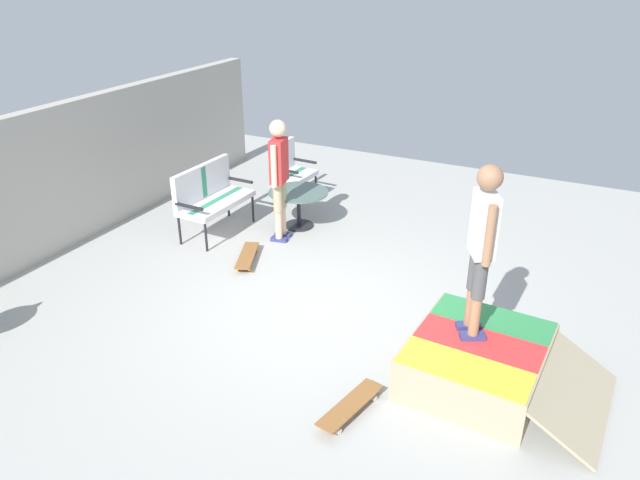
% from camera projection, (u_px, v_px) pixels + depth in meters
% --- Properties ---
extents(ground_plane, '(12.00, 12.00, 0.10)m').
position_uv_depth(ground_plane, '(315.00, 314.00, 7.10)').
color(ground_plane, '#A8A8A3').
extents(back_wall_cinderblock, '(9.00, 0.20, 1.98)m').
position_uv_depth(back_wall_cinderblock, '(56.00, 179.00, 8.27)').
color(back_wall_cinderblock, '#ADA89E').
rests_on(back_wall_cinderblock, ground_plane).
extents(skate_ramp, '(1.50, 1.90, 0.46)m').
position_uv_depth(skate_ramp, '(480.00, 361.00, 5.83)').
color(skate_ramp, tan).
rests_on(skate_ramp, ground_plane).
extents(patio_bench, '(1.26, 0.58, 1.02)m').
position_uv_depth(patio_bench, '(210.00, 193.00, 8.84)').
color(patio_bench, black).
rests_on(patio_bench, ground_plane).
extents(patio_chair_near_house, '(0.65, 0.58, 1.02)m').
position_uv_depth(patio_chair_near_house, '(289.00, 166.00, 9.95)').
color(patio_chair_near_house, black).
rests_on(patio_chair_near_house, ground_plane).
extents(patio_table, '(0.90, 0.90, 0.57)m').
position_uv_depth(patio_table, '(299.00, 202.00, 9.09)').
color(patio_table, black).
rests_on(patio_table, ground_plane).
extents(person_watching, '(0.47, 0.29, 1.77)m').
position_uv_depth(person_watching, '(279.00, 171.00, 8.41)').
color(person_watching, navy).
rests_on(person_watching, ground_plane).
extents(person_skater, '(0.44, 0.34, 1.72)m').
position_uv_depth(person_skater, '(482.00, 240.00, 5.43)').
color(person_skater, navy).
rests_on(person_skater, skate_ramp).
extents(skateboard_by_bench, '(0.82, 0.49, 0.10)m').
position_uv_depth(skateboard_by_bench, '(247.00, 256.00, 8.17)').
color(skateboard_by_bench, brown).
rests_on(skateboard_by_bench, ground_plane).
extents(skateboard_spare, '(0.82, 0.36, 0.10)m').
position_uv_depth(skateboard_spare, '(350.00, 406.00, 5.48)').
color(skateboard_spare, brown).
rests_on(skateboard_spare, ground_plane).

